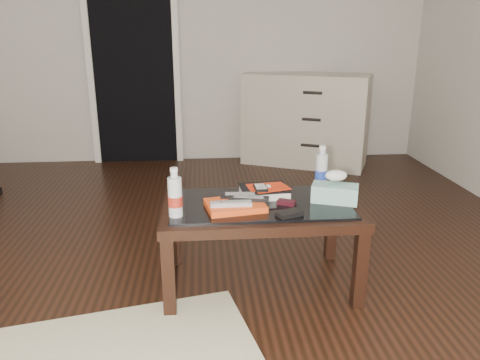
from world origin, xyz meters
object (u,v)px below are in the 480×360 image
object	(u,v)px
textbook	(264,191)
tissue_box	(335,193)
dresser	(305,120)
water_bottle_right	(322,167)
coffee_table	(260,214)
water_bottle_left	(175,192)

from	to	relation	value
textbook	tissue_box	distance (m)	0.37
dresser	textbook	bearing A→B (deg)	-83.13
water_bottle_right	tissue_box	bearing A→B (deg)	-86.59
textbook	water_bottle_right	distance (m)	0.37
coffee_table	textbook	size ratio (longest dim) A/B	4.00
coffee_table	water_bottle_right	xyz separation A→B (m)	(0.37, 0.21, 0.18)
tissue_box	coffee_table	bearing A→B (deg)	-162.13
textbook	tissue_box	size ratio (longest dim) A/B	1.09
dresser	water_bottle_left	bearing A→B (deg)	-90.65
water_bottle_left	tissue_box	world-z (taller)	water_bottle_left
dresser	water_bottle_left	world-z (taller)	dresser
coffee_table	water_bottle_left	bearing A→B (deg)	-160.77
dresser	water_bottle_left	xyz separation A→B (m)	(-1.17, -2.48, 0.13)
tissue_box	dresser	bearing A→B (deg)	101.71
textbook	dresser	bearing A→B (deg)	67.34
dresser	tissue_box	xyz separation A→B (m)	(-0.37, -2.35, 0.06)
textbook	water_bottle_right	size ratio (longest dim) A/B	1.05
coffee_table	tissue_box	bearing A→B (deg)	-2.73
dresser	tissue_box	size ratio (longest dim) A/B	5.65
dresser	textbook	xyz separation A→B (m)	(-0.71, -2.23, 0.03)
coffee_table	textbook	world-z (taller)	textbook
coffee_table	water_bottle_right	world-z (taller)	water_bottle_right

